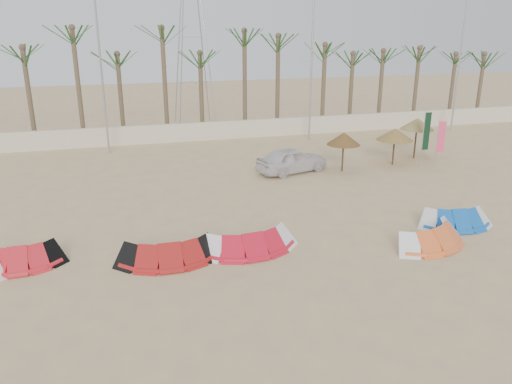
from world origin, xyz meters
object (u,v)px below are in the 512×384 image
object	(u,v)px
kite_orange	(428,233)
parasol_left	(344,139)
kite_red_left	(21,253)
kite_red_right	(247,238)
kite_blue	(452,215)
kite_red_mid	(168,248)
parasol_right	(417,124)
car	(292,160)
parasol_mid	(395,134)

from	to	relation	value
kite_orange	parasol_left	distance (m)	10.07
kite_red_left	kite_red_right	distance (m)	8.03
kite_blue	kite_red_left	bearing A→B (deg)	176.46
kite_red_right	kite_orange	bearing A→B (deg)	-12.14
kite_red_left	kite_red_mid	size ratio (longest dim) A/B	0.83
kite_red_left	parasol_left	xyz separation A→B (m)	(15.86, 7.55, 1.48)
kite_red_mid	parasol_right	size ratio (longest dim) A/B	1.43
kite_blue	kite_red_right	bearing A→B (deg)	179.00
kite_blue	parasol_left	distance (m)	8.77
kite_red_left	parasol_right	size ratio (longest dim) A/B	1.18
kite_orange	parasol_left	bearing A→B (deg)	83.76
kite_red_right	kite_orange	distance (m)	6.95
parasol_right	car	world-z (taller)	parasol_right
kite_orange	kite_red_left	bearing A→B (deg)	170.96
parasol_left	car	distance (m)	3.13
kite_red_right	parasol_right	distance (m)	16.85
kite_red_mid	parasol_right	bearing A→B (deg)	31.20
parasol_left	car	bearing A→B (deg)	167.70
kite_red_left	parasol_left	distance (m)	17.63
kite_blue	car	distance (m)	9.97
kite_red_mid	kite_red_right	distance (m)	2.97
parasol_mid	kite_red_left	bearing A→B (deg)	-157.54
kite_red_left	parasol_mid	distance (m)	21.02
parasol_mid	kite_blue	bearing A→B (deg)	-105.71
kite_blue	parasol_mid	xyz separation A→B (m)	(2.55, 9.05, 1.42)
parasol_left	car	world-z (taller)	parasol_left
kite_red_left	car	distance (m)	15.38
car	parasol_mid	bearing A→B (deg)	-107.67
kite_red_mid	parasol_left	size ratio (longest dim) A/B	1.60
kite_blue	kite_orange	bearing A→B (deg)	-147.49
kite_red_left	kite_red_right	xyz separation A→B (m)	(7.98, -0.89, 0.01)
kite_red_mid	kite_red_left	bearing A→B (deg)	169.21
kite_red_mid	parasol_left	bearing A→B (deg)	38.10
kite_red_mid	parasol_left	distance (m)	13.87
kite_blue	parasol_right	xyz separation A→B (m)	(4.66, 10.07, 1.75)
kite_red_mid	kite_blue	distance (m)	11.82
kite_red_right	kite_blue	world-z (taller)	same
kite_red_right	car	distance (m)	10.37
kite_red_mid	kite_red_right	world-z (taller)	same
kite_red_mid	parasol_right	distance (m)	19.34
kite_red_right	parasol_right	xyz separation A→B (m)	(13.51, 9.91, 1.74)
kite_red_mid	car	xyz separation A→B (m)	(8.02, 9.13, 0.29)
kite_red_right	car	bearing A→B (deg)	60.87
kite_red_left	kite_blue	xyz separation A→B (m)	(16.83, -1.04, 0.00)
kite_red_mid	parasol_mid	size ratio (longest dim) A/B	1.64
kite_orange	car	bearing A→B (deg)	99.44
kite_orange	parasol_mid	xyz separation A→B (m)	(4.60, 10.36, 1.42)
car	kite_blue	bearing A→B (deg)	-173.79
kite_red_left	kite_blue	distance (m)	16.86
kite_red_left	parasol_right	xyz separation A→B (m)	(21.49, 9.02, 1.75)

